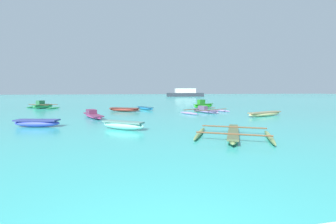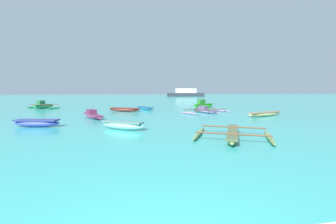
% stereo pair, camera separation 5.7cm
% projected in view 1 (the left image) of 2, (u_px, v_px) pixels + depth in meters
% --- Properties ---
extents(moored_boat_0, '(2.08, 3.77, 0.62)m').
position_uv_depth(moored_boat_0, '(93.00, 115.00, 17.30)').
color(moored_boat_0, '#A73B79').
rests_on(moored_boat_0, ground_plane).
extents(moored_boat_1, '(3.24, 2.02, 0.37)m').
position_uv_depth(moored_boat_1, '(124.00, 109.00, 22.47)').
color(moored_boat_1, maroon).
rests_on(moored_boat_1, ground_plane).
extents(moored_boat_2, '(3.19, 2.19, 1.00)m').
position_uv_depth(moored_boat_2, '(203.00, 105.00, 27.00)').
color(moored_boat_2, green).
rests_on(moored_boat_2, ground_plane).
extents(moored_boat_3, '(4.30, 4.25, 0.36)m').
position_uv_depth(moored_boat_3, '(233.00, 134.00, 10.10)').
color(moored_boat_3, '#769457').
rests_on(moored_boat_3, ground_plane).
extents(moored_boat_4, '(3.99, 3.54, 0.93)m').
position_uv_depth(moored_boat_4, '(43.00, 106.00, 26.24)').
color(moored_boat_4, '#36A35C').
rests_on(moored_boat_4, ground_plane).
extents(moored_boat_5, '(2.43, 1.90, 0.45)m').
position_uv_depth(moored_boat_5, '(123.00, 125.00, 12.09)').
color(moored_boat_5, '#8CD7C8').
rests_on(moored_boat_5, ground_plane).
extents(moored_boat_6, '(4.98, 3.97, 0.64)m').
position_uv_depth(moored_boat_6, '(205.00, 111.00, 21.07)').
color(moored_boat_6, '#9577B0').
rests_on(moored_boat_6, ground_plane).
extents(moored_boat_7, '(2.72, 1.29, 0.43)m').
position_uv_depth(moored_boat_7, '(37.00, 123.00, 12.99)').
color(moored_boat_7, '#4351C9').
rests_on(moored_boat_7, ground_plane).
extents(moored_boat_8, '(3.84, 1.87, 0.36)m').
position_uv_depth(moored_boat_8, '(265.00, 114.00, 18.34)').
color(moored_boat_8, '#D7BF7F').
rests_on(moored_boat_8, ground_plane).
extents(moored_boat_9, '(1.74, 3.01, 0.30)m').
position_uv_depth(moored_boat_9, '(145.00, 108.00, 24.61)').
color(moored_boat_9, '#1F78B1').
rests_on(moored_boat_9, ground_plane).
extents(distant_ferry, '(12.36, 2.72, 2.72)m').
position_uv_depth(distant_ferry, '(185.00, 93.00, 75.69)').
color(distant_ferry, '#2D333D').
rests_on(distant_ferry, ground_plane).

